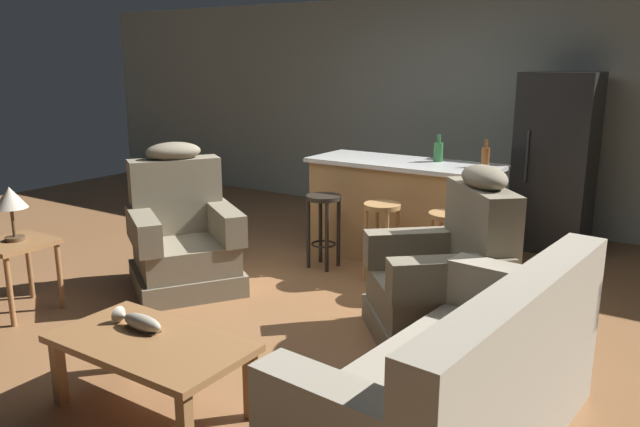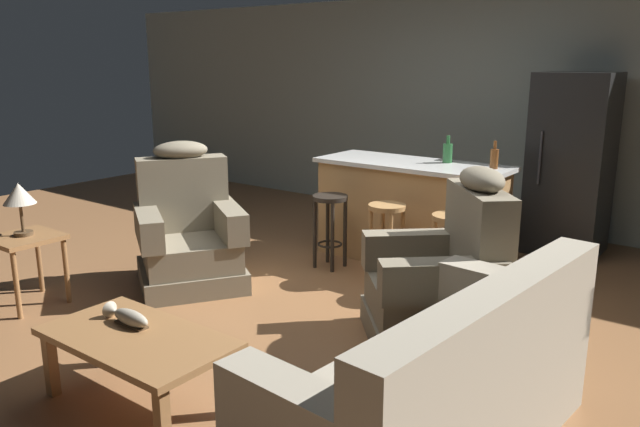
{
  "view_description": "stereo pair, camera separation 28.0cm",
  "coord_description": "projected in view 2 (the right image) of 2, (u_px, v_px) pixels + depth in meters",
  "views": [
    {
      "loc": [
        2.54,
        -3.89,
        1.88
      ],
      "look_at": [
        0.02,
        -0.1,
        0.75
      ],
      "focal_mm": 35.0,
      "sensor_mm": 36.0,
      "label": 1
    },
    {
      "loc": [
        2.77,
        -3.73,
        1.88
      ],
      "look_at": [
        0.02,
        -0.1,
        0.75
      ],
      "focal_mm": 35.0,
      "sensor_mm": 36.0,
      "label": 2
    }
  ],
  "objects": [
    {
      "name": "ground_plane",
      "position": [
        325.0,
        302.0,
        4.96
      ],
      "size": [
        12.0,
        12.0,
        0.0
      ],
      "color": "brown"
    },
    {
      "name": "bar_stool_left",
      "position": [
        330.0,
        218.0,
        5.69
      ],
      "size": [
        0.32,
        0.32,
        0.68
      ],
      "color": "black",
      "rests_on": "ground_plane"
    },
    {
      "name": "bar_stool_middle",
      "position": [
        387.0,
        228.0,
        5.33
      ],
      "size": [
        0.32,
        0.32,
        0.68
      ],
      "color": "#A87A47",
      "rests_on": "ground_plane"
    },
    {
      "name": "back_wall",
      "position": [
        490.0,
        111.0,
        7.07
      ],
      "size": [
        12.0,
        0.05,
        2.6
      ],
      "color": "#939E93",
      "rests_on": "ground_plane"
    },
    {
      "name": "fish_figurine",
      "position": [
        127.0,
        317.0,
        3.53
      ],
      "size": [
        0.34,
        0.1,
        0.1
      ],
      "color": "#4C3823",
      "rests_on": "coffee_table"
    },
    {
      "name": "coffee_table",
      "position": [
        137.0,
        344.0,
        3.41
      ],
      "size": [
        1.1,
        0.6,
        0.42
      ],
      "color": "olive",
      "rests_on": "ground_plane"
    },
    {
      "name": "bottle_short_amber",
      "position": [
        448.0,
        152.0,
        5.73
      ],
      "size": [
        0.09,
        0.09,
        0.25
      ],
      "color": "#2D6B38",
      "rests_on": "kitchen_island"
    },
    {
      "name": "kitchen_island",
      "position": [
        410.0,
        211.0,
        5.89
      ],
      "size": [
        1.8,
        0.7,
        0.95
      ],
      "color": "#AD7F4C",
      "rests_on": "ground_plane"
    },
    {
      "name": "couch",
      "position": [
        439.0,
        394.0,
        2.95
      ],
      "size": [
        1.0,
        1.96,
        0.94
      ],
      "rotation": [
        0.0,
        0.0,
        3.06
      ],
      "color": "#9E937F",
      "rests_on": "ground_plane"
    },
    {
      "name": "bar_stool_right",
      "position": [
        451.0,
        240.0,
        4.98
      ],
      "size": [
        0.32,
        0.32,
        0.68
      ],
      "color": "#A87A47",
      "rests_on": "ground_plane"
    },
    {
      "name": "recliner_near_island",
      "position": [
        444.0,
        281.0,
        4.2
      ],
      "size": [
        1.19,
        1.19,
        1.2
      ],
      "rotation": [
        0.0,
        0.0,
        3.87
      ],
      "color": "#756B56",
      "rests_on": "ground_plane"
    },
    {
      "name": "refrigerator",
      "position": [
        571.0,
        164.0,
        6.08
      ],
      "size": [
        0.7,
        0.69,
        1.76
      ],
      "color": "black",
      "rests_on": "ground_plane"
    },
    {
      "name": "table_lamp",
      "position": [
        19.0,
        196.0,
        4.72
      ],
      "size": [
        0.24,
        0.24,
        0.41
      ],
      "color": "#4C3823",
      "rests_on": "end_table"
    },
    {
      "name": "end_table",
      "position": [
        26.0,
        248.0,
        4.81
      ],
      "size": [
        0.48,
        0.48,
        0.56
      ],
      "color": "olive",
      "rests_on": "ground_plane"
    },
    {
      "name": "bottle_tall_green",
      "position": [
        494.0,
        158.0,
        5.41
      ],
      "size": [
        0.07,
        0.07,
        0.24
      ],
      "color": "brown",
      "rests_on": "kitchen_island"
    },
    {
      "name": "recliner_near_lamp",
      "position": [
        188.0,
        235.0,
        5.3
      ],
      "size": [
        1.16,
        1.16,
        1.2
      ],
      "rotation": [
        0.0,
        0.0,
        -0.58
      ],
      "color": "#756B56",
      "rests_on": "ground_plane"
    }
  ]
}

